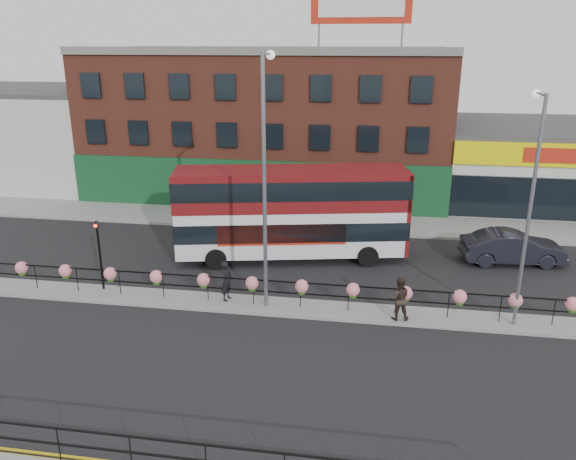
# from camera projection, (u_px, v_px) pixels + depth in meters

# --- Properties ---
(ground) EXTENTS (120.00, 120.00, 0.00)m
(ground) POSITION_uv_depth(u_px,v_px,m) (277.00, 308.00, 23.76)
(ground) COLOR black
(ground) RESTS_ON ground
(north_pavement) EXTENTS (60.00, 4.00, 0.15)m
(north_pavement) POSITION_uv_depth(u_px,v_px,m) (311.00, 221.00, 34.96)
(north_pavement) COLOR gray
(north_pavement) RESTS_ON ground
(median) EXTENTS (60.00, 1.60, 0.15)m
(median) POSITION_uv_depth(u_px,v_px,m) (277.00, 307.00, 23.73)
(median) COLOR gray
(median) RESTS_ON ground
(brick_building) EXTENTS (25.00, 12.21, 10.30)m
(brick_building) POSITION_uv_depth(u_px,v_px,m) (271.00, 121.00, 41.37)
(brick_building) COLOR brown
(brick_building) RESTS_ON ground
(supermarket) EXTENTS (15.00, 12.25, 5.30)m
(supermarket) POSITION_uv_depth(u_px,v_px,m) (552.00, 163.00, 39.14)
(supermarket) COLOR silver
(supermarket) RESTS_ON ground
(warehouse_west) EXTENTS (15.50, 12.00, 7.30)m
(warehouse_west) POSITION_uv_depth(u_px,v_px,m) (23.00, 134.00, 44.90)
(warehouse_west) COLOR beige
(warehouse_west) RESTS_ON ground
(median_railing) EXTENTS (30.04, 0.56, 1.23)m
(median_railing) POSITION_uv_depth(u_px,v_px,m) (277.00, 286.00, 23.42)
(median_railing) COLOR black
(median_railing) RESTS_ON median
(south_railing) EXTENTS (20.04, 0.05, 1.12)m
(south_railing) POSITION_uv_depth(u_px,v_px,m) (130.00, 446.00, 14.30)
(south_railing) COLOR black
(south_railing) RESTS_ON south_pavement
(double_decker_bus) EXTENTS (11.97, 5.08, 4.72)m
(double_decker_bus) POSITION_uv_depth(u_px,v_px,m) (292.00, 204.00, 28.33)
(double_decker_bus) COLOR silver
(double_decker_bus) RESTS_ON ground
(car) EXTENTS (2.80, 5.41, 1.66)m
(car) POSITION_uv_depth(u_px,v_px,m) (513.00, 248.00, 28.34)
(car) COLOR #20212B
(car) RESTS_ON ground
(pedestrian_a) EXTENTS (0.84, 0.72, 1.75)m
(pedestrian_a) POSITION_uv_depth(u_px,v_px,m) (227.00, 281.00, 23.95)
(pedestrian_a) COLOR black
(pedestrian_a) RESTS_ON median
(pedestrian_b) EXTENTS (1.00, 0.84, 1.81)m
(pedestrian_b) POSITION_uv_depth(u_px,v_px,m) (399.00, 298.00, 22.26)
(pedestrian_b) COLOR #2F221C
(pedestrian_b) RESTS_ON median
(lamp_column_west) EXTENTS (0.37, 1.80, 10.26)m
(lamp_column_west) POSITION_uv_depth(u_px,v_px,m) (265.00, 162.00, 21.97)
(lamp_column_west) COLOR slate
(lamp_column_west) RESTS_ON median
(lamp_column_east) EXTENTS (0.32, 1.56, 8.92)m
(lamp_column_east) POSITION_uv_depth(u_px,v_px,m) (531.00, 193.00, 20.64)
(lamp_column_east) COLOR slate
(lamp_column_east) RESTS_ON median
(traffic_light_median) EXTENTS (0.15, 0.28, 3.65)m
(traffic_light_median) POSITION_uv_depth(u_px,v_px,m) (98.00, 240.00, 24.52)
(traffic_light_median) COLOR black
(traffic_light_median) RESTS_ON median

